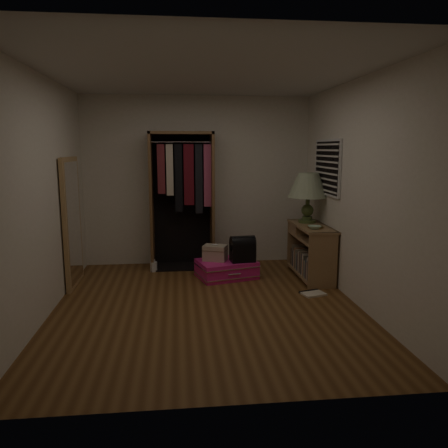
{
  "coord_description": "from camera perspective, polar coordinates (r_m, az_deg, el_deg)",
  "views": [
    {
      "loc": [
        -0.32,
        -4.82,
        1.82
      ],
      "look_at": [
        0.3,
        0.95,
        0.8
      ],
      "focal_mm": 35.0,
      "sensor_mm": 36.0,
      "label": 1
    }
  ],
  "objects": [
    {
      "name": "floor_mirror",
      "position": [
        6.06,
        -19.22,
        0.2
      ],
      "size": [
        0.06,
        0.8,
        1.7
      ],
      "color": "tan",
      "rests_on": "ground"
    },
    {
      "name": "black_bag",
      "position": [
        6.1,
        2.45,
        -3.19
      ],
      "size": [
        0.36,
        0.25,
        0.37
      ],
      "rotation": [
        0.0,
        0.0,
        0.1
      ],
      "color": "black",
      "rests_on": "pink_suitcase"
    },
    {
      "name": "ceramic_bowl",
      "position": [
        5.93,
        11.74,
        -0.43
      ],
      "size": [
        0.21,
        0.21,
        0.04
      ],
      "primitive_type": "imported",
      "rotation": [
        0.0,
        0.0,
        -0.26
      ],
      "color": "#A9CBAA",
      "rests_on": "console_bookshelf"
    },
    {
      "name": "pink_suitcase",
      "position": [
        6.22,
        0.32,
        -5.87
      ],
      "size": [
        0.93,
        0.77,
        0.25
      ],
      "rotation": [
        0.0,
        0.0,
        0.27
      ],
      "color": "#E01B7D",
      "rests_on": "ground"
    },
    {
      "name": "open_wardrobe",
      "position": [
        6.62,
        -5.33,
        4.64
      ],
      "size": [
        0.95,
        0.5,
        2.05
      ],
      "color": "brown",
      "rests_on": "ground"
    },
    {
      "name": "console_bookshelf",
      "position": [
        6.32,
        11.14,
        -3.29
      ],
      "size": [
        0.42,
        1.12,
        0.75
      ],
      "color": "olive",
      "rests_on": "ground"
    },
    {
      "name": "ground",
      "position": [
        5.17,
        -2.21,
        -10.67
      ],
      "size": [
        4.0,
        4.0,
        0.0
      ],
      "primitive_type": "plane",
      "color": "brown",
      "rests_on": "ground"
    },
    {
      "name": "train_case",
      "position": [
        6.17,
        -1.17,
        -3.77
      ],
      "size": [
        0.38,
        0.32,
        0.24
      ],
      "rotation": [
        0.0,
        0.0,
        -0.36
      ],
      "color": "tan",
      "rests_on": "pink_suitcase"
    },
    {
      "name": "table_lamp",
      "position": [
        6.36,
        10.94,
        4.84
      ],
      "size": [
        0.68,
        0.68,
        0.71
      ],
      "rotation": [
        0.0,
        0.0,
        0.21
      ],
      "color": "#415429",
      "rests_on": "console_bookshelf"
    },
    {
      "name": "floor_book",
      "position": [
        5.67,
        11.45,
        -8.84
      ],
      "size": [
        0.33,
        0.29,
        0.03
      ],
      "rotation": [
        0.0,
        0.0,
        0.27
      ],
      "color": "beige",
      "rests_on": "ground"
    },
    {
      "name": "white_jug",
      "position": [
        6.6,
        -9.17,
        -5.49
      ],
      "size": [
        0.13,
        0.13,
        0.18
      ],
      "rotation": [
        0.0,
        0.0,
        -0.32
      ],
      "color": "silver",
      "rests_on": "ground"
    },
    {
      "name": "brass_tray",
      "position": [
        6.05,
        11.87,
        -0.38
      ],
      "size": [
        0.28,
        0.28,
        0.01
      ],
      "rotation": [
        0.0,
        0.0,
        -0.33
      ],
      "color": "olive",
      "rests_on": "console_bookshelf"
    },
    {
      "name": "room_walls",
      "position": [
        4.89,
        -1.48,
        6.22
      ],
      "size": [
        3.52,
        4.02,
        2.6
      ],
      "color": "silver",
      "rests_on": "ground"
    }
  ]
}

